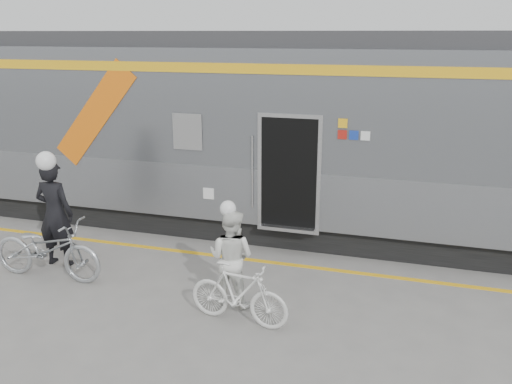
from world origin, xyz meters
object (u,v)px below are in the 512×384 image
at_px(woman, 231,257).
at_px(bicycle_right, 239,294).
at_px(bicycle_left, 47,249).
at_px(man, 55,214).

relative_size(woman, bicycle_right, 0.99).
bearing_deg(bicycle_left, bicycle_right, -98.53).
xyz_separation_m(man, bicycle_left, (0.20, -0.55, -0.44)).
height_order(man, bicycle_left, man).
distance_m(man, woman, 3.54).
bearing_deg(bicycle_left, man, 19.08).
height_order(woman, bicycle_right, woman).
height_order(bicycle_left, bicycle_right, bicycle_left).
bearing_deg(bicycle_right, bicycle_left, 89.37).
bearing_deg(man, woman, 171.26).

